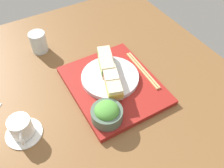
{
  "coord_description": "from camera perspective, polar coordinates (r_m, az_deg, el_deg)",
  "views": [
    {
      "loc": [
        -48.89,
        31.97,
        71.43
      ],
      "look_at": [
        3.06,
        2.06,
        5.0
      ],
      "focal_mm": 39.05,
      "sensor_mm": 36.0,
      "label": 1
    }
  ],
  "objects": [
    {
      "name": "sandwich_inner_far",
      "position": [
        0.94,
        -1.03,
        4.27
      ],
      "size": [
        9.27,
        7.53,
        5.56
      ],
      "color": "beige",
      "rests_on": "sandwich_plate"
    },
    {
      "name": "sandwich_farmost",
      "position": [
        0.98,
        -1.65,
        6.35
      ],
      "size": [
        9.12,
        7.37,
        4.95
      ],
      "color": "beige",
      "rests_on": "sandwich_plate"
    },
    {
      "name": "drinking_glass",
      "position": [
        1.13,
        -16.84,
        9.36
      ],
      "size": [
        7.11,
        7.11,
        9.16
      ],
      "primitive_type": "cylinder",
      "color": "silver",
      "rests_on": "ground_plane"
    },
    {
      "name": "sandwich_inner_near",
      "position": [
        0.9,
        -0.36,
        1.78
      ],
      "size": [
        9.44,
        7.45,
        5.17
      ],
      "color": "#EFE5C1",
      "rests_on": "sandwich_plate"
    },
    {
      "name": "sandwich_plate",
      "position": [
        0.95,
        -0.68,
        1.52
      ],
      "size": [
        22.38,
        22.38,
        1.77
      ],
      "primitive_type": "cylinder",
      "color": "silver",
      "rests_on": "serving_tray"
    },
    {
      "name": "salad_bowl",
      "position": [
        0.81,
        -1.22,
        -6.8
      ],
      "size": [
        10.77,
        10.77,
        6.74
      ],
      "color": "#4C6051",
      "rests_on": "serving_tray"
    },
    {
      "name": "sandwich_nearmost",
      "position": [
        0.87,
        0.37,
        -0.92
      ],
      "size": [
        9.6,
        7.73,
        4.82
      ],
      "color": "beige",
      "rests_on": "sandwich_plate"
    },
    {
      "name": "chopsticks_pair",
      "position": [
        0.99,
        7.12,
        3.31
      ],
      "size": [
        22.72,
        2.63,
        0.7
      ],
      "color": "tan",
      "rests_on": "serving_tray"
    },
    {
      "name": "serving_tray",
      "position": [
        0.94,
        0.16,
        -0.36
      ],
      "size": [
        38.28,
        32.02,
        2.07
      ],
      "primitive_type": "cube",
      "color": "maroon",
      "rests_on": "ground_plane"
    },
    {
      "name": "coffee_cup",
      "position": [
        0.85,
        -20.42,
        -9.71
      ],
      "size": [
        12.62,
        12.25,
        7.53
      ],
      "color": "white",
      "rests_on": "ground_plane"
    },
    {
      "name": "ground_plane",
      "position": [
        0.93,
        2.03,
        -3.41
      ],
      "size": [
        140.0,
        100.0,
        3.0
      ],
      "primitive_type": "cube",
      "color": "brown"
    }
  ]
}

